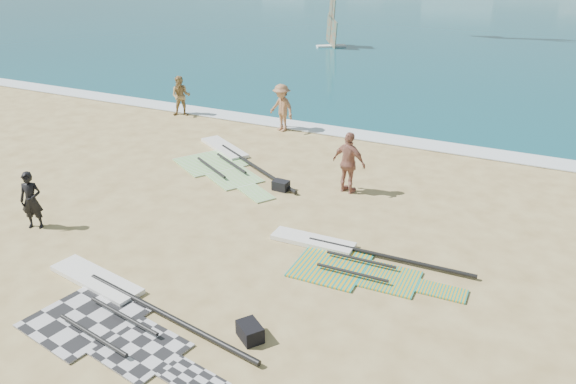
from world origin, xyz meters
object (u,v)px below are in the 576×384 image
at_px(rig_grey, 113,310).
at_px(rig_orange, 345,258).
at_px(beachgoer_left, 181,96).
at_px(gear_bag_near, 281,185).
at_px(person_wetsuit, 31,200).
at_px(rig_green, 227,161).
at_px(gear_bag_far, 250,332).
at_px(beachgoer_mid, 282,108).
at_px(beachgoer_back, 349,163).

height_order(rig_grey, rig_orange, rig_grey).
xyz_separation_m(rig_grey, beachgoer_left, (-7.35, 12.81, 0.85)).
bearing_deg(gear_bag_near, person_wetsuit, -133.68).
xyz_separation_m(rig_green, gear_bag_far, (5.54, -8.14, 0.12)).
bearing_deg(beachgoer_mid, rig_orange, -33.74).
bearing_deg(beachgoer_back, rig_green, 6.59).
distance_m(rig_orange, beachgoer_left, 14.08).
bearing_deg(person_wetsuit, beachgoer_mid, 52.94).
bearing_deg(rig_green, gear_bag_near, 6.44).
bearing_deg(gear_bag_far, beachgoer_mid, 113.78).
bearing_deg(beachgoer_left, person_wetsuit, -100.15).
height_order(beachgoer_left, beachgoer_mid, beachgoer_mid).
distance_m(rig_orange, beachgoer_mid, 10.57).
xyz_separation_m(gear_bag_near, beachgoer_mid, (-2.70, 5.47, 0.82)).
bearing_deg(beachgoer_left, rig_orange, -62.25).
bearing_deg(beachgoer_mid, rig_grey, -58.68).
bearing_deg(beachgoer_back, gear_bag_far, 108.39).
distance_m(person_wetsuit, beachgoer_left, 11.06).
height_order(rig_orange, beachgoer_left, beachgoer_left).
xyz_separation_m(gear_bag_far, person_wetsuit, (-7.73, 1.57, 0.65)).
height_order(person_wetsuit, beachgoer_back, beachgoer_back).
relative_size(beachgoer_mid, beachgoer_back, 0.99).
height_order(rig_grey, beachgoer_left, beachgoer_left).
distance_m(rig_grey, beachgoer_left, 14.80).
bearing_deg(rig_grey, gear_bag_far, 19.74).
xyz_separation_m(rig_grey, person_wetsuit, (-4.62, 2.10, 0.77)).
distance_m(rig_grey, gear_bag_near, 7.35).
height_order(person_wetsuit, beachgoer_left, beachgoer_left).
bearing_deg(beachgoer_mid, gear_bag_far, -45.09).
height_order(rig_grey, person_wetsuit, person_wetsuit).
relative_size(rig_green, gear_bag_near, 11.28).
bearing_deg(beachgoer_back, rig_grey, 86.60).
bearing_deg(gear_bag_near, rig_grey, -93.07).
bearing_deg(gear_bag_near, beachgoer_mid, 116.24).
height_order(gear_bag_far, beachgoer_left, beachgoer_left).
xyz_separation_m(beachgoer_mid, beachgoer_back, (4.67, -4.67, 0.01)).
distance_m(rig_green, rig_orange, 7.63).
height_order(gear_bag_far, beachgoer_mid, beachgoer_mid).
distance_m(rig_green, gear_bag_near, 3.12).
xyz_separation_m(person_wetsuit, beachgoer_back, (6.99, 6.05, 0.17)).
bearing_deg(beachgoer_left, gear_bag_near, -59.69).
height_order(rig_orange, gear_bag_near, gear_bag_near).
xyz_separation_m(beachgoer_left, beachgoer_back, (9.73, -4.67, 0.09)).
relative_size(rig_green, rig_orange, 1.06).
bearing_deg(rig_orange, person_wetsuit, -166.77).
distance_m(rig_grey, rig_orange, 5.64).
relative_size(gear_bag_near, beachgoer_left, 0.28).
bearing_deg(person_wetsuit, beachgoer_left, 79.46).
xyz_separation_m(gear_bag_near, person_wetsuit, (-5.01, -5.25, 0.66)).
height_order(person_wetsuit, beachgoer_mid, beachgoer_mid).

